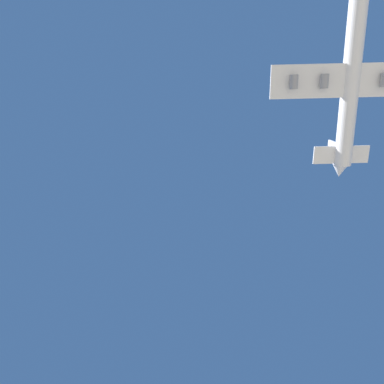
% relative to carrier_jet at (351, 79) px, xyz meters
% --- Properties ---
extents(carrier_jet, '(78.08, 61.08, 18.44)m').
position_rel_carrier_jet_xyz_m(carrier_jet, '(0.00, 0.00, 0.00)').
color(carrier_jet, white).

